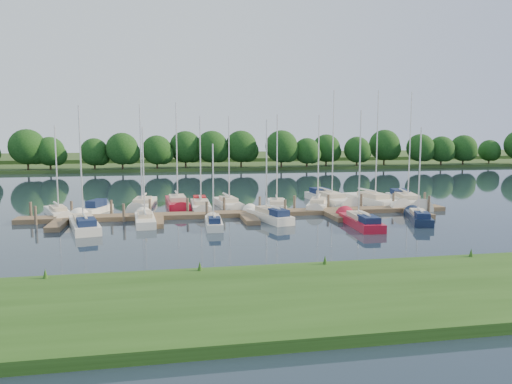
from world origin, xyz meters
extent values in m
plane|color=#17222E|center=(0.00, 0.00, 0.00)|extent=(260.00, 260.00, 0.00)
cube|color=#1E4012|center=(0.00, -16.00, 0.25)|extent=(90.00, 10.00, 0.50)
cube|color=brown|center=(0.00, 8.00, 0.20)|extent=(40.00, 2.00, 0.40)
cube|color=brown|center=(-16.00, 5.00, 0.20)|extent=(1.20, 4.00, 0.40)
cube|color=brown|center=(-8.00, 5.00, 0.20)|extent=(1.20, 4.00, 0.40)
cube|color=brown|center=(0.00, 5.00, 0.20)|extent=(1.20, 4.00, 0.40)
cube|color=brown|center=(8.00, 5.00, 0.20)|extent=(1.20, 4.00, 0.40)
cube|color=brown|center=(16.00, 5.00, 0.20)|extent=(1.20, 4.00, 0.40)
cylinder|color=#473D33|center=(-19.00, 9.30, 0.60)|extent=(0.24, 0.24, 2.00)
cylinder|color=#473D33|center=(-15.55, 9.30, 0.60)|extent=(0.24, 0.24, 2.00)
cylinder|color=#473D33|center=(-12.09, 9.30, 0.60)|extent=(0.24, 0.24, 2.00)
cylinder|color=#473D33|center=(-8.64, 9.30, 0.60)|extent=(0.24, 0.24, 2.00)
cylinder|color=#473D33|center=(-5.18, 9.30, 0.60)|extent=(0.24, 0.24, 2.00)
cylinder|color=#473D33|center=(-1.73, 9.30, 0.60)|extent=(0.24, 0.24, 2.00)
cylinder|color=#473D33|center=(1.73, 9.30, 0.60)|extent=(0.24, 0.24, 2.00)
cylinder|color=#473D33|center=(5.18, 9.30, 0.60)|extent=(0.24, 0.24, 2.00)
cylinder|color=#473D33|center=(8.64, 9.30, 0.60)|extent=(0.24, 0.24, 2.00)
cylinder|color=#473D33|center=(12.09, 9.30, 0.60)|extent=(0.24, 0.24, 2.00)
cylinder|color=#473D33|center=(15.55, 9.30, 0.60)|extent=(0.24, 0.24, 2.00)
cylinder|color=#473D33|center=(19.00, 9.30, 0.60)|extent=(0.24, 0.24, 2.00)
cylinder|color=#473D33|center=(-18.00, 6.70, 0.60)|extent=(0.24, 0.24, 2.00)
cylinder|color=#473D33|center=(-10.80, 6.70, 0.60)|extent=(0.24, 0.24, 2.00)
cylinder|color=#473D33|center=(-3.60, 6.70, 0.60)|extent=(0.24, 0.24, 2.00)
cylinder|color=#473D33|center=(3.60, 6.70, 0.60)|extent=(0.24, 0.24, 2.00)
cylinder|color=#473D33|center=(10.80, 6.70, 0.60)|extent=(0.24, 0.24, 2.00)
cylinder|color=#473D33|center=(18.00, 6.70, 0.60)|extent=(0.24, 0.24, 2.00)
cube|color=#264219|center=(0.00, 75.00, 0.30)|extent=(180.00, 30.00, 0.60)
cube|color=#314A20|center=(0.00, 100.00, 0.70)|extent=(220.00, 40.00, 1.40)
cylinder|color=#38281C|center=(-33.49, 63.21, 1.30)|extent=(0.36, 0.36, 2.60)
sphere|color=#0F340E|center=(-33.49, 63.21, 4.49)|extent=(6.08, 6.08, 6.08)
sphere|color=#0F340E|center=(-32.19, 63.41, 3.62)|extent=(4.34, 4.34, 4.34)
cylinder|color=#38281C|center=(-26.78, 63.42, 1.00)|extent=(0.36, 0.36, 2.00)
sphere|color=#0F340E|center=(-26.78, 63.42, 3.44)|extent=(4.66, 4.66, 4.66)
sphere|color=#0F340E|center=(-25.79, 63.62, 2.77)|extent=(3.33, 3.33, 3.33)
cylinder|color=#38281C|center=(-20.70, 63.01, 1.43)|extent=(0.36, 0.36, 2.85)
sphere|color=#0F340E|center=(-20.70, 63.01, 4.91)|extent=(6.65, 6.65, 6.65)
sphere|color=#0F340E|center=(-19.27, 63.21, 3.96)|extent=(4.75, 4.75, 4.75)
cylinder|color=#38281C|center=(-14.82, 63.90, 1.03)|extent=(0.36, 0.36, 2.05)
sphere|color=#0F340E|center=(-14.82, 63.90, 3.53)|extent=(4.78, 4.78, 4.78)
sphere|color=#0F340E|center=(-13.79, 64.10, 2.85)|extent=(3.42, 3.42, 3.42)
cylinder|color=#38281C|center=(-8.63, 61.64, 1.41)|extent=(0.36, 0.36, 2.82)
sphere|color=#0F340E|center=(-8.63, 61.64, 4.85)|extent=(6.57, 6.57, 6.57)
sphere|color=#0F340E|center=(-7.22, 61.84, 3.91)|extent=(4.69, 4.69, 4.69)
cylinder|color=#38281C|center=(-2.82, 61.24, 1.26)|extent=(0.36, 0.36, 2.51)
sphere|color=#0F340E|center=(-2.82, 61.24, 4.33)|extent=(5.86, 5.86, 5.86)
sphere|color=#0F340E|center=(-1.56, 61.44, 3.49)|extent=(4.19, 4.19, 4.19)
cylinder|color=#38281C|center=(2.67, 62.84, 1.34)|extent=(0.36, 0.36, 2.67)
sphere|color=#0F340E|center=(2.67, 62.84, 4.60)|extent=(6.24, 6.24, 6.24)
sphere|color=#0F340E|center=(4.01, 63.04, 3.71)|extent=(4.46, 4.46, 4.46)
cylinder|color=#38281C|center=(9.09, 62.06, 1.25)|extent=(0.36, 0.36, 2.50)
sphere|color=#0F340E|center=(9.09, 62.06, 4.30)|extent=(5.82, 5.82, 5.82)
sphere|color=#0F340E|center=(10.34, 62.26, 3.47)|extent=(4.16, 4.16, 4.16)
cylinder|color=#38281C|center=(16.24, 63.34, 1.09)|extent=(0.36, 0.36, 2.17)
sphere|color=#0F340E|center=(16.24, 63.34, 3.75)|extent=(5.07, 5.07, 5.07)
sphere|color=#0F340E|center=(17.32, 63.54, 3.02)|extent=(3.62, 3.62, 3.62)
cylinder|color=#38281C|center=(21.74, 63.43, 1.05)|extent=(0.36, 0.36, 2.11)
sphere|color=#0F340E|center=(21.74, 63.43, 3.63)|extent=(4.92, 4.92, 4.92)
sphere|color=#0F340E|center=(22.79, 63.63, 2.93)|extent=(3.51, 3.51, 3.51)
cylinder|color=#38281C|center=(27.86, 63.49, 1.37)|extent=(0.36, 0.36, 2.74)
sphere|color=#0F340E|center=(27.86, 63.49, 4.72)|extent=(6.40, 6.40, 6.40)
sphere|color=#0F340E|center=(29.23, 63.69, 3.81)|extent=(4.57, 4.57, 4.57)
cylinder|color=#38281C|center=(32.40, 63.59, 1.24)|extent=(0.36, 0.36, 2.48)
sphere|color=#0F340E|center=(32.40, 63.59, 4.27)|extent=(5.78, 5.78, 5.78)
sphere|color=#0F340E|center=(33.64, 63.79, 3.44)|extent=(4.13, 4.13, 4.13)
cylinder|color=#38281C|center=(38.60, 61.19, 1.02)|extent=(0.36, 0.36, 2.04)
sphere|color=#0F340E|center=(38.60, 61.19, 3.52)|extent=(4.77, 4.77, 4.77)
sphere|color=#0F340E|center=(39.62, 61.39, 2.84)|extent=(3.40, 3.40, 3.40)
cylinder|color=#38281C|center=(46.18, 62.29, 1.04)|extent=(0.36, 0.36, 2.09)
sphere|color=#0F340E|center=(46.18, 62.29, 3.60)|extent=(4.87, 4.87, 4.87)
sphere|color=#0F340E|center=(47.22, 62.49, 2.90)|extent=(3.48, 3.48, 3.48)
cylinder|color=#38281C|center=(51.35, 61.56, 1.21)|extent=(0.36, 0.36, 2.42)
sphere|color=#0F340E|center=(51.35, 61.56, 4.17)|extent=(5.65, 5.65, 5.65)
sphere|color=#0F340E|center=(52.56, 61.76, 3.36)|extent=(4.04, 4.04, 4.04)
cylinder|color=#38281C|center=(58.58, 63.78, 1.39)|extent=(0.36, 0.36, 2.78)
sphere|color=#0F340E|center=(58.58, 63.78, 4.79)|extent=(6.49, 6.49, 6.49)
sphere|color=#0F340E|center=(59.98, 63.98, 3.86)|extent=(4.64, 4.64, 4.64)
cylinder|color=#38281C|center=(63.21, 62.40, 1.15)|extent=(0.36, 0.36, 2.30)
sphere|color=#0F340E|center=(63.21, 62.40, 3.97)|extent=(5.38, 5.38, 5.38)
sphere|color=#0F340E|center=(64.36, 62.60, 3.20)|extent=(3.84, 3.84, 3.84)
cylinder|color=#38281C|center=(69.16, 61.63, 1.03)|extent=(0.36, 0.36, 2.06)
sphere|color=#0F340E|center=(69.16, 61.63, 3.55)|extent=(4.81, 4.81, 4.81)
cube|color=white|center=(-17.12, 11.12, 0.15)|extent=(3.53, 5.95, 0.95)
cone|color=white|center=(-16.11, 8.43, 0.15)|extent=(1.46, 2.17, 0.81)
cube|color=#BDAC91|center=(-17.02, 10.85, 0.73)|extent=(2.04, 2.85, 0.43)
cylinder|color=silver|center=(-16.92, 10.58, 4.48)|extent=(0.12, 0.12, 7.76)
cylinder|color=silver|center=(-17.32, 11.66, 1.07)|extent=(1.00, 2.46, 0.10)
cylinder|color=white|center=(-17.32, 11.66, 1.07)|extent=(1.00, 2.22, 0.20)
cube|color=white|center=(-13.77, 12.29, 0.15)|extent=(2.83, 4.27, 0.90)
cone|color=white|center=(-14.56, 10.41, 0.15)|extent=(1.10, 1.39, 0.67)
cube|color=#121E40|center=(-13.77, 12.29, 0.85)|extent=(1.87, 2.48, 0.81)
cube|color=white|center=(-9.47, 15.06, 0.15)|extent=(2.76, 7.50, 1.01)
cone|color=white|center=(-9.83, 11.41, 0.15)|extent=(1.27, 2.65, 1.03)
cube|color=#BDAC91|center=(-9.50, 14.69, 0.78)|extent=(1.86, 3.43, 0.46)
cylinder|color=silver|center=(-9.54, 14.33, 5.59)|extent=(0.12, 0.12, 9.90)
cylinder|color=silver|center=(-9.39, 15.79, 1.15)|extent=(0.42, 3.29, 0.10)
cylinder|color=white|center=(-9.39, 15.79, 1.15)|extent=(0.49, 2.94, 0.20)
cube|color=#A40F24|center=(-5.99, 14.76, 0.15)|extent=(2.41, 7.45, 1.20)
cone|color=#A40F24|center=(-5.82, 11.08, 0.15)|extent=(1.15, 2.62, 1.03)
cube|color=#BDAC91|center=(-5.97, 14.39, 0.93)|extent=(1.70, 3.38, 0.55)
cylinder|color=silver|center=(-5.96, 14.03, 5.73)|extent=(0.12, 0.12, 9.94)
cylinder|color=silver|center=(-6.02, 15.50, 1.37)|extent=(0.26, 3.31, 0.10)
cylinder|color=white|center=(-6.02, 15.50, 1.37)|extent=(0.34, 2.95, 0.20)
cube|color=white|center=(-3.70, 12.81, 0.15)|extent=(1.94, 6.50, 0.97)
cone|color=white|center=(-3.76, 9.58, 0.15)|extent=(0.95, 2.28, 0.90)
cube|color=#BDAC91|center=(-3.70, 12.49, 0.75)|extent=(1.42, 2.93, 0.44)
cube|color=maroon|center=(-3.66, 14.62, 0.84)|extent=(1.31, 1.96, 0.49)
cylinder|color=silver|center=(-3.71, 12.17, 4.98)|extent=(0.12, 0.12, 8.72)
cylinder|color=silver|center=(-3.68, 13.46, 1.11)|extent=(0.16, 2.91, 0.10)
cylinder|color=white|center=(-3.68, 13.46, 1.11)|extent=(0.25, 2.59, 0.20)
cube|color=white|center=(-0.83, 13.57, 0.15)|extent=(2.57, 6.60, 1.07)
cone|color=white|center=(-0.43, 10.38, 0.15)|extent=(1.17, 2.34, 0.90)
cube|color=#BDAC91|center=(-0.79, 13.25, 0.83)|extent=(1.69, 3.04, 0.49)
cylinder|color=silver|center=(-0.75, 12.93, 5.02)|extent=(0.12, 0.12, 8.68)
cylinder|color=silver|center=(-0.90, 14.21, 1.22)|extent=(0.45, 2.88, 0.10)
cylinder|color=white|center=(-0.90, 14.21, 1.22)|extent=(0.51, 2.58, 0.20)
cube|color=white|center=(3.94, 11.59, 0.15)|extent=(3.13, 6.80, 0.98)
cone|color=white|center=(3.27, 8.38, 0.15)|extent=(1.37, 2.43, 0.92)
cube|color=#BDAC91|center=(3.87, 11.27, 0.76)|extent=(1.95, 3.17, 0.44)
cylinder|color=silver|center=(3.80, 10.95, 5.05)|extent=(0.12, 0.12, 8.86)
cylinder|color=silver|center=(4.07, 12.23, 1.11)|extent=(0.70, 2.91, 0.10)
cylinder|color=white|center=(4.07, 12.23, 1.11)|extent=(0.73, 2.61, 0.20)
cube|color=white|center=(8.32, 11.48, 0.15)|extent=(4.16, 6.73, 1.00)
cone|color=white|center=(7.08, 8.47, 0.15)|extent=(1.71, 2.46, 0.91)
cube|color=#BDAC91|center=(8.19, 11.18, 0.77)|extent=(2.38, 3.23, 0.45)
cylinder|color=silver|center=(8.07, 10.88, 5.04)|extent=(0.12, 0.12, 8.80)
cylinder|color=silver|center=(8.57, 12.09, 1.14)|extent=(1.21, 2.75, 0.10)
cylinder|color=white|center=(8.57, 12.09, 1.14)|extent=(1.17, 2.49, 0.20)
cube|color=white|center=(10.62, 14.93, 0.15)|extent=(3.21, 8.67, 1.18)
cone|color=white|center=(11.04, 10.72, 0.15)|extent=(1.48, 3.07, 1.19)
cube|color=#BDAC91|center=(10.66, 14.51, 0.91)|extent=(2.15, 3.97, 0.54)
cube|color=#121E40|center=(10.38, 17.29, 1.02)|extent=(1.91, 2.69, 0.59)
cylinder|color=silver|center=(10.70, 14.09, 6.47)|extent=(0.12, 0.12, 11.44)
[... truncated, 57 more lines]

